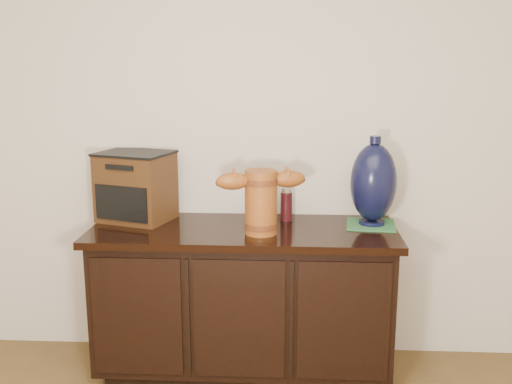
# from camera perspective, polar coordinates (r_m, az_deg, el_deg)

# --- Properties ---
(room) EXTENTS (5.00, 5.00, 5.00)m
(room) POSITION_cam_1_polar(r_m,az_deg,el_deg) (0.61, -17.79, -12.12)
(room) COLOR brown
(room) RESTS_ON ground
(sideboard) EXTENTS (1.46, 0.56, 0.75)m
(sideboard) POSITION_cam_1_polar(r_m,az_deg,el_deg) (2.99, -1.20, -10.25)
(sideboard) COLOR black
(sideboard) RESTS_ON ground
(terracotta_vessel) EXTENTS (0.42, 0.19, 0.30)m
(terracotta_vessel) POSITION_cam_1_polar(r_m,az_deg,el_deg) (2.73, 0.47, -0.59)
(terracotta_vessel) COLOR #964E1B
(terracotta_vessel) RESTS_ON sideboard
(tv_radio) EXTENTS (0.41, 0.37, 0.34)m
(tv_radio) POSITION_cam_1_polar(r_m,az_deg,el_deg) (3.03, -11.38, 0.53)
(tv_radio) COLOR #3C230F
(tv_radio) RESTS_ON sideboard
(green_mat) EXTENTS (0.25, 0.25, 0.01)m
(green_mat) POSITION_cam_1_polar(r_m,az_deg,el_deg) (2.96, 10.86, -3.06)
(green_mat) COLOR #2F6938
(green_mat) RESTS_ON sideboard
(lamp_base) EXTENTS (0.24, 0.24, 0.43)m
(lamp_base) POSITION_cam_1_polar(r_m,az_deg,el_deg) (2.91, 11.12, 0.86)
(lamp_base) COLOR black
(lamp_base) RESTS_ON green_mat
(spray_can) EXTENTS (0.06, 0.06, 0.17)m
(spray_can) POSITION_cam_1_polar(r_m,az_deg,el_deg) (2.98, 2.91, -1.18)
(spray_can) COLOR #530E15
(spray_can) RESTS_ON sideboard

